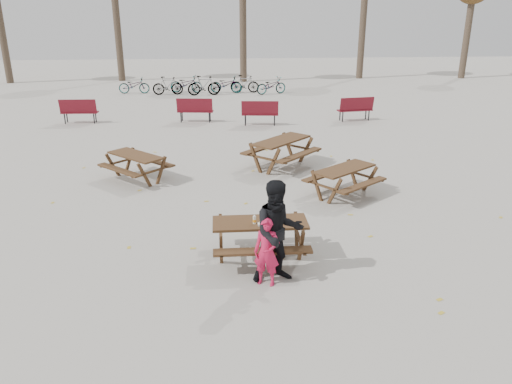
{
  "coord_description": "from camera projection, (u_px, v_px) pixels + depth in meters",
  "views": [
    {
      "loc": [
        -0.75,
        -8.63,
        4.6
      ],
      "look_at": [
        0.0,
        1.0,
        1.0
      ],
      "focal_mm": 35.0,
      "sensor_mm": 36.0,
      "label": 1
    }
  ],
  "objects": [
    {
      "name": "main_picnic_table",
      "position": [
        260.0,
        230.0,
        9.52
      ],
      "size": [
        1.8,
        1.45,
        0.78
      ],
      "color": "#3C2516",
      "rests_on": "ground"
    },
    {
      "name": "food_tray",
      "position": [
        263.0,
        224.0,
        9.29
      ],
      "size": [
        0.18,
        0.11,
        0.03
      ],
      "primitive_type": "cube",
      "color": "white",
      "rests_on": "main_picnic_table"
    },
    {
      "name": "picnic_table_east",
      "position": [
        344.0,
        182.0,
        12.82
      ],
      "size": [
        2.22,
        2.16,
        0.75
      ],
      "primitive_type": null,
      "rotation": [
        0.0,
        0.0,
        0.65
      ],
      "color": "#3C2516",
      "rests_on": "ground"
    },
    {
      "name": "fallen_leaves",
      "position": [
        272.0,
        208.0,
        12.1
      ],
      "size": [
        11.0,
        11.0,
        0.01
      ],
      "primitive_type": null,
      "color": "gold",
      "rests_on": "ground"
    },
    {
      "name": "soda_bottle",
      "position": [
        254.0,
        220.0,
        9.34
      ],
      "size": [
        0.07,
        0.07,
        0.17
      ],
      "color": "silver",
      "rests_on": "main_picnic_table"
    },
    {
      "name": "picnic_table_north",
      "position": [
        137.0,
        167.0,
        13.98
      ],
      "size": [
        2.2,
        2.19,
        0.74
      ],
      "primitive_type": null,
      "rotation": [
        0.0,
        0.0,
        -0.78
      ],
      "color": "#3C2516",
      "rests_on": "ground"
    },
    {
      "name": "adult",
      "position": [
        278.0,
        232.0,
        8.63
      ],
      "size": [
        1.01,
        0.84,
        1.87
      ],
      "primitive_type": "imported",
      "rotation": [
        0.0,
        0.0,
        0.15
      ],
      "color": "black",
      "rests_on": "ground"
    },
    {
      "name": "child",
      "position": [
        267.0,
        252.0,
        8.6
      ],
      "size": [
        0.53,
        0.44,
        1.25
      ],
      "primitive_type": "imported",
      "rotation": [
        0.0,
        0.0,
        -0.34
      ],
      "color": "#C81943",
      "rests_on": "ground"
    },
    {
      "name": "bicycle_row",
      "position": [
        205.0,
        85.0,
        27.93
      ],
      "size": [
        9.46,
        1.93,
        1.07
      ],
      "color": "black",
      "rests_on": "ground"
    },
    {
      "name": "ground",
      "position": [
        260.0,
        258.0,
        9.72
      ],
      "size": [
        80.0,
        80.0,
        0.0
      ],
      "primitive_type": "plane",
      "color": "gray",
      "rests_on": "ground"
    },
    {
      "name": "park_bench_row",
      "position": [
        223.0,
        110.0,
        20.9
      ],
      "size": [
        13.2,
        1.53,
        1.03
      ],
      "color": "maroon",
      "rests_on": "ground"
    },
    {
      "name": "picnic_table_far",
      "position": [
        281.0,
        153.0,
        15.1
      ],
      "size": [
        2.54,
        2.55,
        0.86
      ],
      "primitive_type": null,
      "rotation": [
        0.0,
        0.0,
        0.81
      ],
      "color": "#3C2516",
      "rests_on": "ground"
    },
    {
      "name": "bread_roll",
      "position": [
        263.0,
        222.0,
        9.27
      ],
      "size": [
        0.14,
        0.06,
        0.05
      ],
      "primitive_type": "ellipsoid",
      "color": "tan",
      "rests_on": "food_tray"
    }
  ]
}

